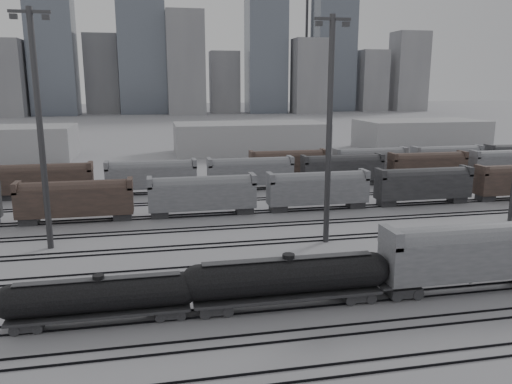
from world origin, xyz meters
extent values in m
plane|color=#A7A7AB|center=(0.00, 0.00, 0.00)|extent=(900.00, 900.00, 0.00)
cube|color=black|center=(0.00, -9.72, 0.08)|extent=(220.00, 0.07, 0.16)
cube|color=black|center=(0.00, -8.28, 0.08)|extent=(220.00, 0.07, 0.16)
cube|color=black|center=(0.00, -4.72, 0.08)|extent=(220.00, 0.07, 0.16)
cube|color=black|center=(0.00, -3.28, 0.08)|extent=(220.00, 0.07, 0.16)
cube|color=black|center=(0.00, 0.28, 0.08)|extent=(220.00, 0.07, 0.16)
cube|color=black|center=(0.00, 1.72, 0.08)|extent=(220.00, 0.07, 0.16)
cube|color=black|center=(0.00, 5.28, 0.08)|extent=(220.00, 0.07, 0.16)
cube|color=black|center=(0.00, 6.72, 0.08)|extent=(220.00, 0.07, 0.16)
cube|color=black|center=(0.00, 10.28, 0.08)|extent=(220.00, 0.07, 0.16)
cube|color=black|center=(0.00, 11.72, 0.08)|extent=(220.00, 0.07, 0.16)
cube|color=black|center=(0.00, 17.28, 0.08)|extent=(220.00, 0.07, 0.16)
cube|color=black|center=(0.00, 18.72, 0.08)|extent=(220.00, 0.07, 0.16)
cube|color=black|center=(0.00, 24.28, 0.08)|extent=(220.00, 0.07, 0.16)
cube|color=black|center=(0.00, 25.72, 0.08)|extent=(220.00, 0.07, 0.16)
cube|color=black|center=(0.00, 31.28, 0.08)|extent=(220.00, 0.07, 0.16)
cube|color=black|center=(0.00, 32.72, 0.08)|extent=(220.00, 0.07, 0.16)
cube|color=black|center=(0.00, 39.28, 0.08)|extent=(220.00, 0.07, 0.16)
cube|color=black|center=(0.00, 40.72, 0.08)|extent=(220.00, 0.07, 0.16)
cube|color=black|center=(0.00, 47.28, 0.08)|extent=(220.00, 0.07, 0.16)
cube|color=black|center=(0.00, 48.72, 0.08)|extent=(220.00, 0.07, 0.16)
cube|color=black|center=(0.00, 55.28, 0.08)|extent=(220.00, 0.07, 0.16)
cube|color=black|center=(0.00, 56.72, 0.08)|extent=(220.00, 0.07, 0.16)
cube|color=#252528|center=(-25.25, 1.00, 0.49)|extent=(2.30, 1.86, 0.62)
cube|color=#252528|center=(-14.65, 1.00, 0.49)|extent=(2.30, 1.86, 0.62)
cube|color=#252528|center=(-19.95, 1.00, 0.93)|extent=(13.69, 2.39, 0.22)
cylinder|color=black|center=(-19.95, 1.00, 2.34)|extent=(12.81, 2.56, 2.56)
sphere|color=black|center=(-26.36, 1.00, 2.34)|extent=(2.56, 2.56, 2.56)
sphere|color=black|center=(-13.55, 1.00, 2.34)|extent=(2.56, 2.56, 2.56)
cylinder|color=black|center=(-19.95, 1.00, 3.75)|extent=(0.88, 0.88, 0.44)
cube|color=#252528|center=(-19.95, 1.00, 3.67)|extent=(12.37, 0.80, 0.05)
cube|color=#252528|center=(-11.06, 1.00, 0.56)|extent=(2.65, 2.14, 0.71)
cube|color=#252528|center=(1.18, 1.00, 0.56)|extent=(2.65, 2.14, 0.71)
cube|color=#252528|center=(-4.94, 1.00, 1.07)|extent=(15.81, 2.75, 0.25)
cylinder|color=black|center=(-4.94, 1.00, 2.70)|extent=(14.79, 2.96, 2.96)
sphere|color=black|center=(-12.33, 1.00, 2.70)|extent=(2.96, 2.96, 2.96)
sphere|color=black|center=(2.45, 1.00, 2.70)|extent=(2.96, 2.96, 2.96)
cylinder|color=black|center=(-4.94, 1.00, 4.33)|extent=(1.02, 1.02, 0.51)
cube|color=#252528|center=(-4.94, 1.00, 4.23)|extent=(14.28, 0.92, 0.06)
cube|color=#252528|center=(5.38, 1.00, 0.61)|extent=(2.89, 2.33, 0.78)
cube|color=gray|center=(12.04, 1.00, 3.22)|extent=(16.67, 3.33, 3.56)
cylinder|color=gray|center=(12.04, 1.00, 4.56)|extent=(15.11, 3.22, 3.22)
cube|color=gray|center=(4.04, 1.00, 5.44)|extent=(0.78, 3.33, 1.56)
cone|color=#252528|center=(12.04, 1.00, 1.06)|extent=(2.67, 2.67, 1.00)
cylinder|color=#38383B|center=(-27.34, 21.04, 13.01)|extent=(0.67, 0.67, 26.01)
cube|color=#38383B|center=(-27.34, 21.04, 25.49)|extent=(4.16, 0.31, 0.31)
cube|color=#38383B|center=(-28.90, 21.04, 24.97)|extent=(0.73, 0.52, 0.52)
cube|color=#38383B|center=(-25.78, 21.04, 24.97)|extent=(0.73, 0.52, 0.52)
cylinder|color=#38383B|center=(4.03, 16.98, 12.78)|extent=(0.65, 0.65, 25.55)
cube|color=#38383B|center=(4.03, 16.98, 25.04)|extent=(4.09, 0.31, 0.31)
cube|color=#38383B|center=(2.49, 16.98, 24.53)|extent=(0.72, 0.51, 0.51)
cube|color=#38383B|center=(5.56, 16.98, 24.53)|extent=(0.72, 0.51, 0.51)
cube|color=brown|center=(-26.00, 32.00, 2.80)|extent=(15.00, 3.00, 5.60)
cube|color=gray|center=(-9.00, 32.00, 2.80)|extent=(15.00, 3.00, 5.60)
cube|color=gray|center=(8.00, 32.00, 2.80)|extent=(15.00, 3.00, 5.60)
cube|color=#252528|center=(25.00, 32.00, 2.80)|extent=(15.00, 3.00, 5.60)
cube|color=brown|center=(-33.00, 48.00, 2.80)|extent=(15.00, 3.00, 5.60)
cube|color=gray|center=(-16.00, 48.00, 2.80)|extent=(15.00, 3.00, 5.60)
cube|color=gray|center=(1.00, 48.00, 2.80)|extent=(15.00, 3.00, 5.60)
cube|color=#252528|center=(18.00, 48.00, 2.80)|extent=(15.00, 3.00, 5.60)
cube|color=brown|center=(35.00, 48.00, 2.80)|extent=(15.00, 3.00, 5.60)
cube|color=gray|center=(52.00, 48.00, 2.80)|extent=(15.00, 3.00, 5.60)
cube|color=brown|center=(10.00, 56.00, 2.80)|extent=(15.00, 3.00, 5.60)
cube|color=gray|center=(27.00, 56.00, 2.80)|extent=(15.00, 3.00, 5.60)
cube|color=gray|center=(44.00, 56.00, 2.80)|extent=(15.00, 3.00, 5.60)
cube|color=#A8A8AB|center=(10.00, 95.00, 4.00)|extent=(40.00, 18.00, 8.00)
cube|color=#A8A8AB|center=(60.00, 95.00, 4.00)|extent=(35.00, 18.00, 8.00)
cube|color=#959598|center=(-95.00, 280.00, 21.00)|extent=(22.00, 17.60, 42.00)
cube|color=slate|center=(-70.00, 280.00, 40.00)|extent=(25.00, 20.00, 80.00)
cube|color=#959598|center=(-45.00, 280.00, 24.00)|extent=(20.00, 16.00, 48.00)
cube|color=slate|center=(-20.00, 280.00, 47.50)|extent=(28.00, 22.40, 95.00)
cube|color=#959598|center=(5.00, 280.00, 30.00)|extent=(22.00, 17.60, 60.00)
cube|color=#959598|center=(30.00, 280.00, 19.00)|extent=(18.00, 14.40, 38.00)
cube|color=slate|center=(55.00, 280.00, 36.00)|extent=(24.00, 19.20, 72.00)
cube|color=#959598|center=(80.00, 280.00, 22.50)|extent=(20.00, 16.00, 45.00)
cube|color=slate|center=(105.00, 280.00, 44.00)|extent=(26.00, 20.80, 88.00)
cube|color=#959598|center=(130.00, 280.00, 20.00)|extent=(18.00, 14.40, 40.00)
cube|color=#959598|center=(155.00, 280.00, 26.00)|extent=(22.00, 17.60, 52.00)
cylinder|color=#38383B|center=(-30.00, 305.00, 50.00)|extent=(1.80, 1.80, 100.00)
cylinder|color=#38383B|center=(90.00, 305.00, 50.00)|extent=(1.80, 1.80, 100.00)
camera|label=1|loc=(-15.35, -36.46, 18.25)|focal=35.00mm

